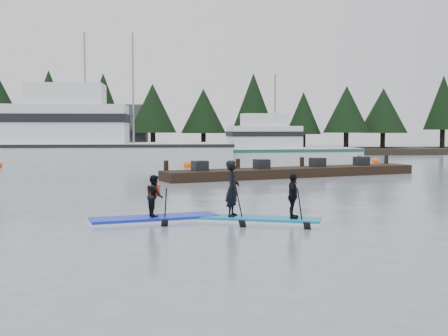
{
  "coord_description": "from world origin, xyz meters",
  "views": [
    {
      "loc": [
        -1.72,
        -15.1,
        2.58
      ],
      "look_at": [
        0.0,
        6.0,
        1.1
      ],
      "focal_mm": 45.0,
      "sensor_mm": 36.0,
      "label": 1
    }
  ],
  "objects": [
    {
      "name": "ground",
      "position": [
        0.0,
        0.0,
        0.0
      ],
      "size": [
        160.0,
        160.0,
        0.0
      ],
      "primitive_type": "plane",
      "color": "slate",
      "rests_on": "ground"
    },
    {
      "name": "far_shore",
      "position": [
        0.0,
        42.0,
        0.3
      ],
      "size": [
        70.0,
        8.0,
        0.6
      ],
      "primitive_type": "cube",
      "color": "#2D281E",
      "rests_on": "ground"
    },
    {
      "name": "paddleboard_solo",
      "position": [
        -2.4,
        0.59,
        0.35
      ],
      "size": [
        3.66,
        1.76,
        1.78
      ],
      "rotation": [
        0.0,
        0.0,
        0.26
      ],
      "color": "#1326BA",
      "rests_on": "ground"
    },
    {
      "name": "fishing_boat_medium",
      "position": [
        6.37,
        30.09,
        0.54
      ],
      "size": [
        13.03,
        5.13,
        7.8
      ],
      "rotation": [
        0.0,
        0.0,
        0.12
      ],
      "color": "silver",
      "rests_on": "ground"
    },
    {
      "name": "waterfront_building",
      "position": [
        -14.0,
        44.0,
        2.5
      ],
      "size": [
        18.0,
        6.0,
        5.0
      ],
      "primitive_type": "cube",
      "color": "#4C4C51",
      "rests_on": "ground"
    },
    {
      "name": "fishing_boat_large",
      "position": [
        -8.42,
        28.77,
        0.87
      ],
      "size": [
        20.21,
        5.63,
        11.11
      ],
      "rotation": [
        0.0,
        0.0,
        -0.0
      ],
      "color": "silver",
      "rests_on": "ground"
    },
    {
      "name": "floating_dock",
      "position": [
        4.52,
        14.69,
        0.25
      ],
      "size": [
        14.5,
        6.86,
        0.49
      ],
      "primitive_type": "cube",
      "rotation": [
        0.0,
        0.0,
        0.35
      ],
      "color": "black",
      "rests_on": "ground"
    },
    {
      "name": "buoy_b",
      "position": [
        -1.1,
        22.58,
        0.0
      ],
      "size": [
        0.55,
        0.55,
        0.55
      ],
      "primitive_type": "sphere",
      "color": "#FF510C",
      "rests_on": "ground"
    },
    {
      "name": "buoy_c",
      "position": [
        13.26,
        26.4,
        0.0
      ],
      "size": [
        0.51,
        0.51,
        0.51
      ],
      "primitive_type": "sphere",
      "color": "#FF510C",
      "rests_on": "ground"
    },
    {
      "name": "treeline",
      "position": [
        0.0,
        42.0,
        0.0
      ],
      "size": [
        60.0,
        4.0,
        8.0
      ],
      "primitive_type": null,
      "color": "black",
      "rests_on": "ground"
    },
    {
      "name": "paddleboard_duo",
      "position": [
        0.53,
        0.29,
        0.57
      ],
      "size": [
        3.41,
        1.85,
        2.16
      ],
      "rotation": [
        0.0,
        0.0,
        -0.31
      ],
      "color": "#1173A7",
      "rests_on": "ground"
    }
  ]
}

